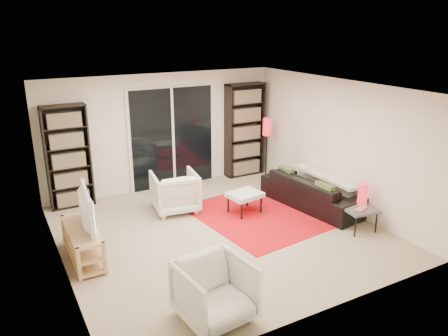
{
  "coord_description": "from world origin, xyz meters",
  "views": [
    {
      "loc": [
        -3.14,
        -5.87,
        3.33
      ],
      "look_at": [
        0.25,
        0.3,
        1.0
      ],
      "focal_mm": 35.0,
      "sensor_mm": 36.0,
      "label": 1
    }
  ],
  "objects": [
    {
      "name": "floor",
      "position": [
        0.0,
        0.0,
        0.0
      ],
      "size": [
        5.0,
        5.0,
        0.0
      ],
      "primitive_type": "plane",
      "color": "tan",
      "rests_on": "ground"
    },
    {
      "name": "wall_back",
      "position": [
        0.0,
        2.5,
        1.2
      ],
      "size": [
        5.0,
        0.02,
        2.4
      ],
      "primitive_type": "cube",
      "color": "white",
      "rests_on": "ground"
    },
    {
      "name": "wall_front",
      "position": [
        0.0,
        -2.5,
        1.2
      ],
      "size": [
        5.0,
        0.02,
        2.4
      ],
      "primitive_type": "cube",
      "color": "white",
      "rests_on": "ground"
    },
    {
      "name": "wall_left",
      "position": [
        -2.5,
        0.0,
        1.2
      ],
      "size": [
        0.02,
        5.0,
        2.4
      ],
      "primitive_type": "cube",
      "color": "white",
      "rests_on": "ground"
    },
    {
      "name": "wall_right",
      "position": [
        2.5,
        0.0,
        1.2
      ],
      "size": [
        0.02,
        5.0,
        2.4
      ],
      "primitive_type": "cube",
      "color": "white",
      "rests_on": "ground"
    },
    {
      "name": "ceiling",
      "position": [
        0.0,
        0.0,
        2.4
      ],
      "size": [
        5.0,
        5.0,
        0.02
      ],
      "primitive_type": "cube",
      "color": "white",
      "rests_on": "wall_back"
    },
    {
      "name": "sliding_door",
      "position": [
        0.2,
        2.46,
        1.05
      ],
      "size": [
        1.92,
        0.08,
        2.16
      ],
      "color": "white",
      "rests_on": "ground"
    },
    {
      "name": "bookshelf_left",
      "position": [
        -1.95,
        2.33,
        0.98
      ],
      "size": [
        0.8,
        0.3,
        1.95
      ],
      "color": "black",
      "rests_on": "ground"
    },
    {
      "name": "bookshelf_right",
      "position": [
        1.9,
        2.33,
        1.05
      ],
      "size": [
        0.9,
        0.3,
        2.1
      ],
      "color": "black",
      "rests_on": "ground"
    },
    {
      "name": "tv_stand",
      "position": [
        -2.19,
        0.18,
        0.26
      ],
      "size": [
        0.4,
        1.26,
        0.5
      ],
      "color": "tan",
      "rests_on": "floor"
    },
    {
      "name": "tv",
      "position": [
        -2.17,
        0.18,
        0.79
      ],
      "size": [
        0.24,
        1.02,
        0.58
      ],
      "primitive_type": "imported",
      "rotation": [
        0.0,
        0.0,
        1.46
      ],
      "color": "black",
      "rests_on": "tv_stand"
    },
    {
      "name": "rug",
      "position": [
        0.81,
        0.23,
        0.01
      ],
      "size": [
        2.0,
        2.54,
        0.01
      ],
      "primitive_type": "cube",
      "rotation": [
        0.0,
        0.0,
        0.11
      ],
      "color": "red",
      "rests_on": "floor"
    },
    {
      "name": "sofa",
      "position": [
        2.07,
        0.1,
        0.3
      ],
      "size": [
        1.1,
        2.17,
        0.61
      ],
      "primitive_type": "imported",
      "rotation": [
        0.0,
        0.0,
        1.71
      ],
      "color": "black",
      "rests_on": "floor"
    },
    {
      "name": "armchair_back",
      "position": [
        -0.31,
        1.18,
        0.37
      ],
      "size": [
        0.91,
        0.93,
        0.75
      ],
      "primitive_type": "imported",
      "rotation": [
        0.0,
        0.0,
        3.0
      ],
      "color": "silver",
      "rests_on": "floor"
    },
    {
      "name": "armchair_front",
      "position": [
        -1.13,
        -1.99,
        0.37
      ],
      "size": [
        0.87,
        0.89,
        0.74
      ],
      "primitive_type": "imported",
      "rotation": [
        0.0,
        0.0,
        0.11
      ],
      "color": "silver",
      "rests_on": "floor"
    },
    {
      "name": "ottoman",
      "position": [
        0.76,
        0.44,
        0.35
      ],
      "size": [
        0.66,
        0.57,
        0.4
      ],
      "color": "silver",
      "rests_on": "floor"
    },
    {
      "name": "side_table",
      "position": [
        2.09,
        -1.06,
        0.36
      ],
      "size": [
        0.59,
        0.59,
        0.4
      ],
      "color": "#4D4D52",
      "rests_on": "floor"
    },
    {
      "name": "laptop",
      "position": [
        2.08,
        -1.17,
        0.41
      ],
      "size": [
        0.35,
        0.29,
        0.02
      ],
      "primitive_type": "imported",
      "rotation": [
        0.0,
        0.0,
        0.36
      ],
      "color": "silver",
      "rests_on": "side_table"
    },
    {
      "name": "table_lamp",
      "position": [
        2.24,
        -0.97,
        0.58
      ],
      "size": [
        0.16,
        0.16,
        0.37
      ],
      "primitive_type": "cylinder",
      "color": "red",
      "rests_on": "side_table"
    },
    {
      "name": "floor_lamp",
      "position": [
        2.15,
        1.81,
        1.06
      ],
      "size": [
        0.21,
        0.21,
        1.39
      ],
      "color": "black",
      "rests_on": "floor"
    }
  ]
}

